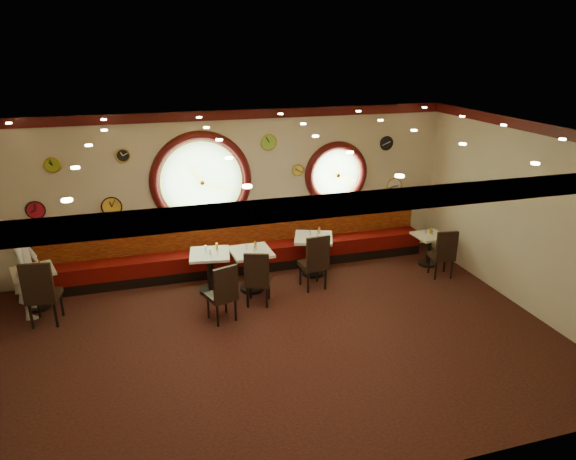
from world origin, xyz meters
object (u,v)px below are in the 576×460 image
object	(u,v)px
condiment_b_salt	(205,248)
condiment_b_bottle	(217,247)
condiment_d_salt	(310,233)
condiment_e_bottle	(431,230)
chair_c	(257,275)
table_d	(313,251)
condiment_c_salt	(246,247)
condiment_a_bottle	(38,264)
table_a	(35,284)
condiment_e_pepper	(432,233)
table_b	(210,267)
condiment_a_pepper	(32,268)
condiment_e_salt	(426,232)
condiment_c_bottle	(255,245)
condiment_d_bottle	(319,230)
condiment_c_pepper	(254,249)
condiment_d_pepper	(318,234)
waiter	(26,268)
chair_a	(41,289)
chair_e	(444,251)
table_e	(429,246)
table_c	(252,265)
chair_d	(315,259)
condiment_b_pepper	(210,252)
chair_b	(223,290)
condiment_a_salt	(26,267)

from	to	relation	value
condiment_b_salt	condiment_b_bottle	size ratio (longest dim) A/B	0.82
condiment_d_salt	condiment_e_bottle	size ratio (longest dim) A/B	0.66
chair_c	table_d	bearing A→B (deg)	56.14
condiment_c_salt	condiment_a_bottle	world-z (taller)	condiment_a_bottle
condiment_b_bottle	table_a	bearing A→B (deg)	177.59
condiment_e_pepper	condiment_a_bottle	bearing A→B (deg)	177.59
table_b	condiment_a_pepper	xyz separation A→B (m)	(-2.99, 0.19, 0.29)
condiment_e_salt	condiment_c_salt	bearing A→B (deg)	-178.38
condiment_c_bottle	condiment_d_bottle	distance (m)	1.46
condiment_b_salt	condiment_c_pepper	distance (m)	0.90
table_b	condiment_d_pepper	world-z (taller)	condiment_d_pepper
condiment_c_salt	condiment_e_bottle	size ratio (longest dim) A/B	0.61
waiter	condiment_a_pepper	bearing A→B (deg)	-14.92
condiment_d_pepper	condiment_b_bottle	xyz separation A→B (m)	(-2.01, -0.09, -0.01)
chair_a	condiment_c_salt	xyz separation A→B (m)	(3.47, 0.39, 0.18)
chair_e	condiment_c_pepper	distance (m)	3.72
table_e	condiment_b_salt	world-z (taller)	condiment_b_salt
table_c	condiment_c_salt	world-z (taller)	condiment_c_salt
condiment_c_salt	condiment_a_bottle	xyz separation A→B (m)	(-3.58, 0.32, -0.03)
chair_d	condiment_d_pepper	distance (m)	0.73
chair_d	condiment_d_pepper	xyz separation A→B (m)	(0.27, 0.64, 0.23)
condiment_a_pepper	condiment_e_pepper	world-z (taller)	condiment_a_pepper
chair_e	condiment_c_pepper	world-z (taller)	chair_e
table_c	condiment_a_pepper	size ratio (longest dim) A/B	7.70
table_a	waiter	size ratio (longest dim) A/B	0.48
condiment_b_bottle	waiter	bearing A→B (deg)	-178.39
table_d	condiment_d_pepper	world-z (taller)	condiment_d_pepper
condiment_b_pepper	chair_a	bearing A→B (deg)	-172.34
condiment_d_pepper	condiment_c_bottle	distance (m)	1.35
chair_c	condiment_d_bottle	bearing A→B (deg)	56.31
condiment_b_pepper	condiment_e_salt	world-z (taller)	condiment_b_pepper
table_e	condiment_c_bottle	distance (m)	3.73
condiment_e_pepper	condiment_b_salt	bearing A→B (deg)	178.15
table_b	table_d	xyz separation A→B (m)	(2.08, 0.21, 0.01)
table_b	condiment_b_bottle	world-z (taller)	condiment_b_bottle
table_d	chair_c	bearing A→B (deg)	-144.52
table_c	condiment_c_bottle	xyz separation A→B (m)	(0.09, 0.04, 0.38)
chair_b	condiment_e_salt	size ratio (longest dim) A/B	7.14
condiment_c_pepper	condiment_d_bottle	world-z (taller)	condiment_d_bottle
chair_e	condiment_e_bottle	size ratio (longest dim) A/B	4.20
condiment_d_salt	condiment_d_pepper	distance (m)	0.15
table_c	condiment_c_pepper	size ratio (longest dim) A/B	8.30
condiment_c_pepper	condiment_e_salt	world-z (taller)	condiment_c_pepper
table_e	condiment_a_pepper	xyz separation A→B (m)	(-7.53, 0.22, 0.36)
table_e	condiment_e_salt	world-z (taller)	condiment_e_salt
condiment_c_bottle	condiment_e_salt	size ratio (longest dim) A/B	1.84
table_c	condiment_a_pepper	distance (m)	3.76
condiment_a_salt	condiment_c_bottle	xyz separation A→B (m)	(3.94, -0.38, 0.10)
condiment_d_salt	condiment_a_bottle	xyz separation A→B (m)	(-4.93, -0.01, -0.04)
condiment_e_bottle	table_d	bearing A→B (deg)	176.43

